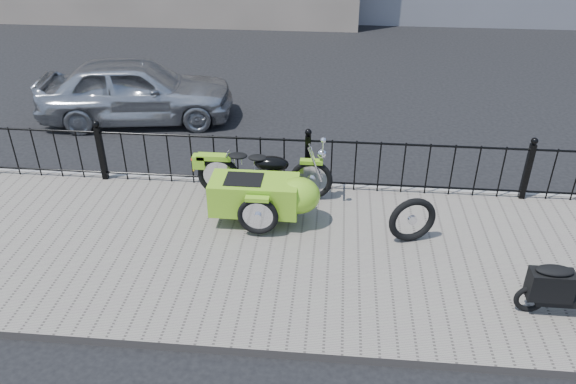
# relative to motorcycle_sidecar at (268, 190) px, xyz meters

# --- Properties ---
(ground) EXTENTS (120.00, 120.00, 0.00)m
(ground) POSITION_rel_motorcycle_sidecar_xyz_m (0.54, -0.34, -0.59)
(ground) COLOR black
(ground) RESTS_ON ground
(sidewalk) EXTENTS (30.00, 3.80, 0.12)m
(sidewalk) POSITION_rel_motorcycle_sidecar_xyz_m (0.54, -0.84, -0.53)
(sidewalk) COLOR slate
(sidewalk) RESTS_ON ground
(curb) EXTENTS (30.00, 0.10, 0.12)m
(curb) POSITION_rel_motorcycle_sidecar_xyz_m (0.54, 1.10, -0.53)
(curb) COLOR gray
(curb) RESTS_ON ground
(iron_fence) EXTENTS (14.11, 0.11, 1.08)m
(iron_fence) POSITION_rel_motorcycle_sidecar_xyz_m (0.54, 0.96, -0.01)
(iron_fence) COLOR black
(iron_fence) RESTS_ON sidewalk
(motorcycle_sidecar) EXTENTS (2.28, 1.48, 0.98)m
(motorcycle_sidecar) POSITION_rel_motorcycle_sidecar_xyz_m (0.00, 0.00, 0.00)
(motorcycle_sidecar) COLOR black
(motorcycle_sidecar) RESTS_ON sidewalk
(scooter) EXTENTS (1.41, 0.41, 0.95)m
(scooter) POSITION_rel_motorcycle_sidecar_xyz_m (3.82, -1.80, -0.11)
(scooter) COLOR black
(scooter) RESTS_ON sidewalk
(spare_tire) EXTENTS (0.70, 0.31, 0.70)m
(spare_tire) POSITION_rel_motorcycle_sidecar_xyz_m (2.12, -0.43, -0.12)
(spare_tire) COLOR black
(spare_tire) RESTS_ON sidewalk
(sedan_car) EXTENTS (4.25, 2.22, 1.38)m
(sedan_car) POSITION_rel_motorcycle_sidecar_xyz_m (-3.29, 3.80, 0.10)
(sedan_car) COLOR #A6A9AD
(sedan_car) RESTS_ON ground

